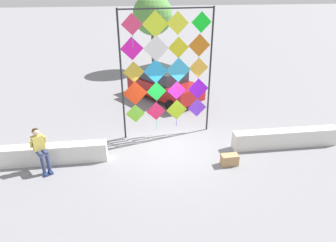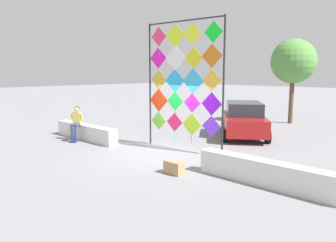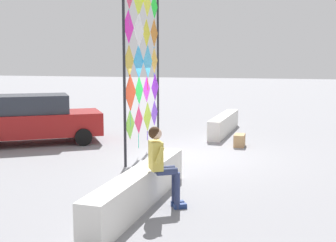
{
  "view_description": "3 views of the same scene",
  "coord_description": "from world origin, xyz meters",
  "views": [
    {
      "loc": [
        -1.36,
        -9.68,
        5.91
      ],
      "look_at": [
        -0.0,
        0.64,
        0.85
      ],
      "focal_mm": 31.99,
      "sensor_mm": 36.0,
      "label": 1
    },
    {
      "loc": [
        8.16,
        -8.21,
        3.0
      ],
      "look_at": [
        -0.11,
        0.5,
        1.19
      ],
      "focal_mm": 34.61,
      "sensor_mm": 36.0,
      "label": 2
    },
    {
      "loc": [
        -11.55,
        -3.22,
        2.67
      ],
      "look_at": [
        0.44,
        0.6,
        0.93
      ],
      "focal_mm": 45.57,
      "sensor_mm": 36.0,
      "label": 3
    }
  ],
  "objects": [
    {
      "name": "parked_car",
      "position": [
        0.38,
        5.18,
        0.82
      ],
      "size": [
        3.86,
        4.41,
        1.61
      ],
      "color": "maroon",
      "rests_on": "ground"
    },
    {
      "name": "tree_palm_like",
      "position": [
        0.33,
        10.59,
        3.61
      ],
      "size": [
        2.58,
        2.58,
        4.93
      ],
      "color": "brown",
      "rests_on": "ground"
    },
    {
      "name": "cardboard_box_large",
      "position": [
        1.88,
        -1.33,
        0.19
      ],
      "size": [
        0.59,
        0.34,
        0.39
      ],
      "primitive_type": "cube",
      "rotation": [
        0.0,
        0.0,
        0.04
      ],
      "color": "tan",
      "rests_on": "ground"
    },
    {
      "name": "plaza_ledge_left",
      "position": [
        -4.37,
        -0.39,
        0.34
      ],
      "size": [
        4.1,
        0.44,
        0.68
      ],
      "primitive_type": "cube",
      "color": "silver",
      "rests_on": "ground"
    },
    {
      "name": "ground",
      "position": [
        0.0,
        0.0,
        0.0
      ],
      "size": [
        120.0,
        120.0,
        0.0
      ],
      "primitive_type": "plane",
      "color": "gray"
    },
    {
      "name": "seated_vendor",
      "position": [
        -4.41,
        -0.82,
        0.9
      ],
      "size": [
        0.67,
        0.74,
        1.53
      ],
      "color": "navy",
      "rests_on": "ground"
    },
    {
      "name": "plaza_ledge_right",
      "position": [
        4.37,
        -0.39,
        0.34
      ],
      "size": [
        4.1,
        0.44,
        0.68
      ],
      "primitive_type": "cube",
      "color": "silver",
      "rests_on": "ground"
    },
    {
      "name": "kite_display_rack",
      "position": [
        0.02,
        1.22,
        2.81
      ],
      "size": [
        3.5,
        0.36,
        4.95
      ],
      "color": "#232328",
      "rests_on": "ground"
    }
  ]
}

